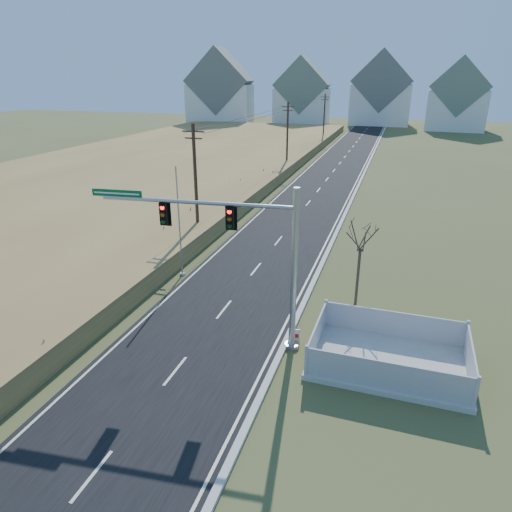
{
  "coord_description": "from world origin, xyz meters",
  "views": [
    {
      "loc": [
        8.53,
        -17.13,
        12.35
      ],
      "look_at": [
        1.8,
        4.3,
        3.4
      ],
      "focal_mm": 32.0,
      "sensor_mm": 36.0,
      "label": 1
    }
  ],
  "objects_px": {
    "fence_enclosure": "(388,359)",
    "bare_tree": "(362,235)",
    "traffic_signal_mast": "(253,253)",
    "open_sign": "(294,335)",
    "flagpole": "(180,234)"
  },
  "relations": [
    {
      "from": "fence_enclosure",
      "to": "bare_tree",
      "type": "relative_size",
      "value": 1.33
    },
    {
      "from": "traffic_signal_mast",
      "to": "fence_enclosure",
      "type": "distance_m",
      "value": 7.85
    },
    {
      "from": "fence_enclosure",
      "to": "flagpole",
      "type": "distance_m",
      "value": 15.07
    },
    {
      "from": "flagpole",
      "to": "fence_enclosure",
      "type": "bearing_deg",
      "value": -25.31
    },
    {
      "from": "traffic_signal_mast",
      "to": "fence_enclosure",
      "type": "xyz_separation_m",
      "value": [
        6.44,
        0.11,
        -4.49
      ]
    },
    {
      "from": "traffic_signal_mast",
      "to": "bare_tree",
      "type": "distance_m",
      "value": 7.08
    },
    {
      "from": "fence_enclosure",
      "to": "flagpole",
      "type": "bearing_deg",
      "value": 155.83
    },
    {
      "from": "bare_tree",
      "to": "flagpole",
      "type": "bearing_deg",
      "value": 175.24
    },
    {
      "from": "bare_tree",
      "to": "traffic_signal_mast",
      "type": "bearing_deg",
      "value": -128.66
    },
    {
      "from": "traffic_signal_mast",
      "to": "bare_tree",
      "type": "relative_size",
      "value": 1.87
    },
    {
      "from": "flagpole",
      "to": "traffic_signal_mast",
      "type": "bearing_deg",
      "value": -42.76
    },
    {
      "from": "flagpole",
      "to": "open_sign",
      "type": "bearing_deg",
      "value": -32.9
    },
    {
      "from": "open_sign",
      "to": "bare_tree",
      "type": "height_order",
      "value": "bare_tree"
    },
    {
      "from": "fence_enclosure",
      "to": "open_sign",
      "type": "relative_size",
      "value": 10.22
    },
    {
      "from": "fence_enclosure",
      "to": "bare_tree",
      "type": "distance_m",
      "value": 7.0
    }
  ]
}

